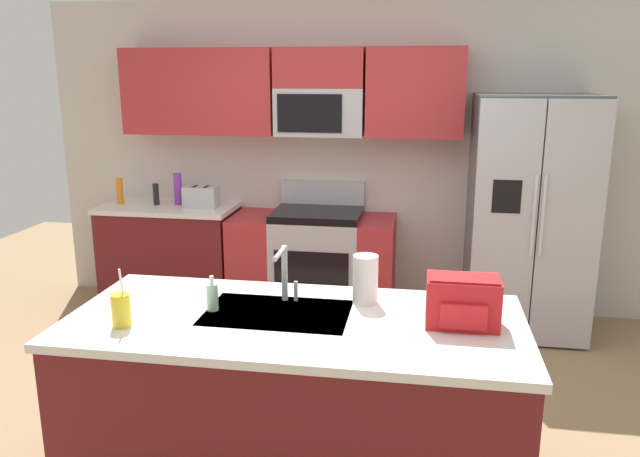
% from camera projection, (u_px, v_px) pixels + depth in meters
% --- Properties ---
extents(ground_plane, '(9.00, 9.00, 0.00)m').
position_uv_depth(ground_plane, '(298.00, 429.00, 3.59)').
color(ground_plane, '#997A56').
rests_on(ground_plane, ground).
extents(kitchen_wall_unit, '(5.20, 0.43, 2.60)m').
position_uv_depth(kitchen_wall_unit, '(329.00, 137.00, 5.25)').
color(kitchen_wall_unit, beige).
rests_on(kitchen_wall_unit, ground).
extents(back_counter, '(1.15, 0.63, 0.90)m').
position_uv_depth(back_counter, '(172.00, 255.00, 5.45)').
color(back_counter, maroon).
rests_on(back_counter, ground).
extents(range_oven, '(1.36, 0.61, 1.10)m').
position_uv_depth(range_oven, '(313.00, 263.00, 5.25)').
color(range_oven, '#B7BABF').
rests_on(range_oven, ground).
extents(refrigerator, '(0.90, 0.76, 1.85)m').
position_uv_depth(refrigerator, '(529.00, 217.00, 4.79)').
color(refrigerator, '#4C4F54').
rests_on(refrigerator, ground).
extents(island_counter, '(2.11, 0.95, 0.90)m').
position_uv_depth(island_counter, '(296.00, 405.00, 2.98)').
color(island_counter, maroon).
rests_on(island_counter, ground).
extents(toaster, '(0.28, 0.16, 0.18)m').
position_uv_depth(toaster, '(201.00, 197.00, 5.22)').
color(toaster, '#B7BABF').
rests_on(toaster, back_counter).
extents(pepper_mill, '(0.05, 0.05, 0.18)m').
position_uv_depth(pepper_mill, '(156.00, 194.00, 5.33)').
color(pepper_mill, black).
rests_on(pepper_mill, back_counter).
extents(bottle_orange, '(0.06, 0.06, 0.22)m').
position_uv_depth(bottle_orange, '(120.00, 191.00, 5.36)').
color(bottle_orange, orange).
rests_on(bottle_orange, back_counter).
extents(bottle_purple, '(0.07, 0.07, 0.27)m').
position_uv_depth(bottle_purple, '(178.00, 189.00, 5.34)').
color(bottle_purple, purple).
rests_on(bottle_purple, back_counter).
extents(sink_faucet, '(0.08, 0.21, 0.28)m').
position_uv_depth(sink_faucet, '(284.00, 269.00, 3.03)').
color(sink_faucet, '#B7BABF').
rests_on(sink_faucet, island_counter).
extents(drink_cup_yellow, '(0.08, 0.08, 0.27)m').
position_uv_depth(drink_cup_yellow, '(121.00, 310.00, 2.76)').
color(drink_cup_yellow, yellow).
rests_on(drink_cup_yellow, island_counter).
extents(soap_dispenser, '(0.06, 0.06, 0.17)m').
position_uv_depth(soap_dispenser, '(212.00, 296.00, 2.95)').
color(soap_dispenser, '#A5D8B2').
rests_on(soap_dispenser, island_counter).
extents(paper_towel_roll, '(0.12, 0.12, 0.24)m').
position_uv_depth(paper_towel_roll, '(365.00, 279.00, 3.04)').
color(paper_towel_roll, white).
rests_on(paper_towel_roll, island_counter).
extents(backpack, '(0.32, 0.22, 0.23)m').
position_uv_depth(backpack, '(463.00, 300.00, 2.76)').
color(backpack, red).
rests_on(backpack, island_counter).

